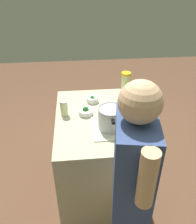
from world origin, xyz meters
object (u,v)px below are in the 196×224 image
Objects in this scene: broccoli_bowl_center at (92,99)px; mason_jar at (64,108)px; cooking_pot at (111,118)px; person_cook at (129,199)px; lemonade_pitcher at (125,87)px; broccoli_bowl_front at (86,112)px.

mason_jar is at bearing -52.22° from broccoli_bowl_center.
broccoli_bowl_center is at bearing -165.91° from cooking_pot.
broccoli_bowl_center is 1.15m from person_cook.
mason_jar is at bearing -72.00° from lemonade_pitcher.
lemonade_pitcher is 0.46m from broccoli_bowl_front.
broccoli_bowl_center is (-0.21, 0.27, -0.04)m from mason_jar.
cooking_pot is 0.45m from mason_jar.
broccoli_bowl_center is at bearing 127.78° from mason_jar.
lemonade_pitcher is 0.34m from broccoli_bowl_center.
broccoli_bowl_front is (0.20, -0.39, -0.12)m from lemonade_pitcher.
person_cook is at bearing 6.22° from broccoli_bowl_center.
person_cook reaches higher than broccoli_bowl_front.
person_cook is (0.93, 0.39, -0.08)m from mason_jar.
mason_jar reaches higher than broccoli_bowl_center.
broccoli_bowl_center is 0.07× the size of person_cook.
mason_jar is 1.20× the size of broccoli_bowl_center.
broccoli_bowl_center is (-0.22, 0.08, -0.00)m from broccoli_bowl_front.
cooking_pot is at bearing 14.09° from broccoli_bowl_center.
person_cook is (1.12, -0.19, -0.16)m from lemonade_pitcher.
cooking_pot is 2.19× the size of broccoli_bowl_front.
cooking_pot is 2.38× the size of broccoli_bowl_center.
person_cook is at bearing 0.96° from cooking_pot.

